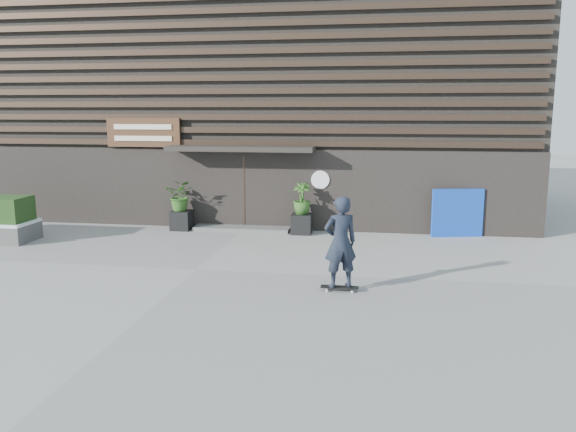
% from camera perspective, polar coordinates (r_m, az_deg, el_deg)
% --- Properties ---
extents(ground, '(80.00, 80.00, 0.00)m').
position_cam_1_polar(ground, '(13.78, -9.02, -5.25)').
color(ground, gray).
rests_on(ground, ground).
extents(entrance_step, '(3.00, 0.80, 0.12)m').
position_cam_1_polar(entrance_step, '(18.07, -4.53, -1.23)').
color(entrance_step, '#535351').
rests_on(entrance_step, ground).
extents(planter_pot_left, '(0.60, 0.60, 0.60)m').
position_cam_1_polar(planter_pot_left, '(18.37, -10.46, -0.41)').
color(planter_pot_left, black).
rests_on(planter_pot_left, ground).
extents(bamboo_left, '(0.86, 0.75, 0.96)m').
position_cam_1_polar(bamboo_left, '(18.24, -10.54, 2.00)').
color(bamboo_left, '#2D591E').
rests_on(bamboo_left, planter_pot_left).
extents(planter_pot_right, '(0.60, 0.60, 0.60)m').
position_cam_1_polar(planter_pot_right, '(17.48, 1.37, -0.78)').
color(planter_pot_right, black).
rests_on(planter_pot_right, ground).
extents(bamboo_right, '(0.54, 0.54, 0.96)m').
position_cam_1_polar(bamboo_right, '(17.35, 1.38, 1.74)').
color(bamboo_right, '#2D591E').
rests_on(bamboo_right, planter_pot_right).
extents(blue_tarp, '(1.51, 0.45, 1.43)m').
position_cam_1_polar(blue_tarp, '(17.70, 16.38, 0.29)').
color(blue_tarp, '#0D38B0').
rests_on(blue_tarp, ground).
extents(building, '(18.00, 11.00, 8.00)m').
position_cam_1_polar(building, '(22.95, -1.48, 11.12)').
color(building, black).
rests_on(building, ground).
extents(skateboarder, '(0.81, 0.68, 1.99)m').
position_cam_1_polar(skateboarder, '(11.81, 5.19, -2.60)').
color(skateboarder, black).
rests_on(skateboarder, ground).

